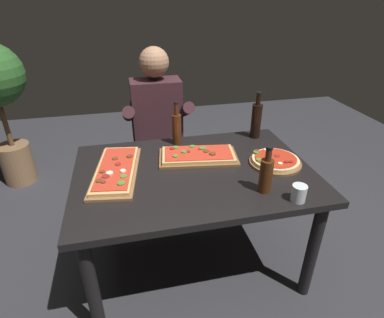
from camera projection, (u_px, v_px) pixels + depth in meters
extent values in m
plane|color=#2D2D33|center=(194.00, 260.00, 2.21)|extent=(6.40, 6.40, 0.00)
cube|color=black|center=(194.00, 173.00, 1.86)|extent=(1.40, 0.96, 0.04)
cylinder|color=black|center=(92.00, 289.00, 1.58)|extent=(0.07, 0.07, 0.70)
cylinder|color=black|center=(313.00, 250.00, 1.82)|extent=(0.07, 0.07, 0.70)
cylinder|color=black|center=(98.00, 198.00, 2.26)|extent=(0.07, 0.07, 0.70)
cylinder|color=black|center=(258.00, 179.00, 2.50)|extent=(0.07, 0.07, 0.70)
cube|color=brown|center=(198.00, 157.00, 1.98)|extent=(0.52, 0.32, 0.02)
cube|color=tan|center=(198.00, 155.00, 1.97)|extent=(0.48, 0.29, 0.02)
cube|color=red|center=(198.00, 153.00, 1.96)|extent=(0.44, 0.26, 0.01)
cylinder|color=brown|center=(213.00, 154.00, 1.94)|extent=(0.04, 0.04, 0.01)
cylinder|color=maroon|center=(188.00, 151.00, 1.97)|extent=(0.03, 0.03, 0.01)
cylinder|color=#4C7F2D|center=(203.00, 148.00, 2.01)|extent=(0.04, 0.04, 0.01)
cylinder|color=brown|center=(206.00, 151.00, 1.97)|extent=(0.04, 0.04, 0.01)
cylinder|color=maroon|center=(200.00, 149.00, 2.00)|extent=(0.02, 0.02, 0.00)
cylinder|color=maroon|center=(172.00, 148.00, 2.00)|extent=(0.03, 0.03, 0.01)
cylinder|color=#4C7F2D|center=(185.00, 152.00, 1.97)|extent=(0.04, 0.04, 0.01)
cylinder|color=#4C7F2D|center=(192.00, 146.00, 2.03)|extent=(0.03, 0.03, 0.01)
cylinder|color=#4C7F2D|center=(175.00, 147.00, 2.02)|extent=(0.04, 0.04, 0.01)
cylinder|color=#4C7F2D|center=(176.00, 156.00, 1.91)|extent=(0.03, 0.03, 0.01)
cube|color=brown|center=(116.00, 172.00, 1.82)|extent=(0.32, 0.60, 0.02)
cube|color=tan|center=(116.00, 169.00, 1.81)|extent=(0.29, 0.56, 0.02)
cube|color=red|center=(116.00, 167.00, 1.81)|extent=(0.26, 0.51, 0.01)
cylinder|color=brown|center=(102.00, 172.00, 1.75)|extent=(0.03, 0.03, 0.01)
cylinder|color=maroon|center=(106.00, 176.00, 1.71)|extent=(0.04, 0.04, 0.01)
cylinder|color=beige|center=(110.00, 173.00, 1.74)|extent=(0.04, 0.04, 0.01)
cylinder|color=brown|center=(103.00, 182.00, 1.66)|extent=(0.03, 0.03, 0.01)
cylinder|color=beige|center=(123.00, 171.00, 1.76)|extent=(0.03, 0.03, 0.01)
cylinder|color=brown|center=(130.00, 156.00, 1.91)|extent=(0.04, 0.04, 0.01)
cylinder|color=brown|center=(115.00, 159.00, 1.89)|extent=(0.04, 0.04, 0.01)
cylinder|color=#4C7F2D|center=(124.00, 176.00, 1.71)|extent=(0.04, 0.04, 0.00)
cylinder|color=#4C7F2D|center=(121.00, 183.00, 1.65)|extent=(0.04, 0.04, 0.01)
cylinder|color=brown|center=(99.00, 181.00, 1.67)|extent=(0.04, 0.04, 0.01)
cylinder|color=maroon|center=(118.00, 164.00, 1.83)|extent=(0.04, 0.04, 0.01)
cylinder|color=brown|center=(275.00, 163.00, 1.92)|extent=(0.32, 0.32, 0.02)
cylinder|color=#E5C184|center=(275.00, 160.00, 1.91)|extent=(0.29, 0.29, 0.02)
cylinder|color=#B72D19|center=(276.00, 158.00, 1.90)|extent=(0.25, 0.25, 0.01)
cylinder|color=brown|center=(257.00, 151.00, 1.97)|extent=(0.03, 0.03, 0.01)
cylinder|color=maroon|center=(286.00, 162.00, 1.85)|extent=(0.03, 0.03, 0.01)
cylinder|color=#4C7F2D|center=(256.00, 152.00, 1.96)|extent=(0.04, 0.04, 0.01)
cylinder|color=beige|center=(280.00, 163.00, 1.84)|extent=(0.03, 0.03, 0.01)
cylinder|color=#4C7F2D|center=(266.00, 160.00, 1.87)|extent=(0.04, 0.04, 0.01)
cylinder|color=beige|center=(266.00, 150.00, 1.99)|extent=(0.03, 0.03, 0.00)
cylinder|color=#4C7F2D|center=(259.00, 160.00, 1.88)|extent=(0.04, 0.04, 0.01)
cylinder|color=brown|center=(270.00, 155.00, 1.93)|extent=(0.03, 0.03, 0.01)
cylinder|color=maroon|center=(291.00, 162.00, 1.85)|extent=(0.03, 0.03, 0.01)
cylinder|color=maroon|center=(277.00, 156.00, 1.92)|extent=(0.04, 0.04, 0.00)
cylinder|color=#47230F|center=(266.00, 176.00, 1.62)|extent=(0.07, 0.07, 0.19)
cylinder|color=#47230F|center=(269.00, 155.00, 1.56)|extent=(0.03, 0.03, 0.07)
cylinder|color=black|center=(270.00, 148.00, 1.54)|extent=(0.04, 0.04, 0.01)
cylinder|color=#47230F|center=(177.00, 130.00, 2.12)|extent=(0.06, 0.06, 0.21)
cylinder|color=#47230F|center=(176.00, 109.00, 2.05)|extent=(0.03, 0.03, 0.08)
cylinder|color=black|center=(176.00, 103.00, 2.03)|extent=(0.03, 0.03, 0.01)
cylinder|color=black|center=(256.00, 121.00, 2.21)|extent=(0.07, 0.07, 0.24)
cylinder|color=black|center=(258.00, 99.00, 2.14)|extent=(0.03, 0.03, 0.08)
cylinder|color=black|center=(259.00, 93.00, 2.11)|extent=(0.03, 0.03, 0.01)
cylinder|color=silver|center=(299.00, 193.00, 1.57)|extent=(0.08, 0.08, 0.09)
cylinder|color=#5B3814|center=(298.00, 198.00, 1.58)|extent=(0.06, 0.06, 0.02)
cube|color=black|center=(159.00, 157.00, 2.65)|extent=(0.44, 0.44, 0.04)
cube|color=black|center=(155.00, 123.00, 2.71)|extent=(0.40, 0.04, 0.42)
cylinder|color=black|center=(141.00, 195.00, 2.55)|extent=(0.04, 0.04, 0.41)
cylinder|color=black|center=(186.00, 189.00, 2.63)|extent=(0.04, 0.04, 0.41)
cylinder|color=black|center=(138.00, 171.00, 2.88)|extent=(0.04, 0.04, 0.41)
cylinder|color=black|center=(178.00, 167.00, 2.95)|extent=(0.04, 0.04, 0.41)
cylinder|color=#23232D|center=(151.00, 191.00, 2.57)|extent=(0.11, 0.11, 0.45)
cylinder|color=#23232D|center=(175.00, 188.00, 2.61)|extent=(0.11, 0.11, 0.45)
cube|color=#23232D|center=(161.00, 154.00, 2.52)|extent=(0.34, 0.40, 0.12)
cube|color=#381E23|center=(157.00, 113.00, 2.45)|extent=(0.38, 0.22, 0.52)
sphere|color=#A37556|center=(154.00, 62.00, 2.27)|extent=(0.22, 0.22, 0.22)
cylinder|color=#381E23|center=(129.00, 114.00, 2.36)|extent=(0.09, 0.31, 0.21)
cylinder|color=#381E23|center=(185.00, 110.00, 2.44)|extent=(0.09, 0.31, 0.21)
cylinder|color=#846042|center=(18.00, 163.00, 3.03)|extent=(0.29, 0.29, 0.39)
cylinder|color=brown|center=(5.00, 123.00, 2.83)|extent=(0.04, 0.04, 0.44)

